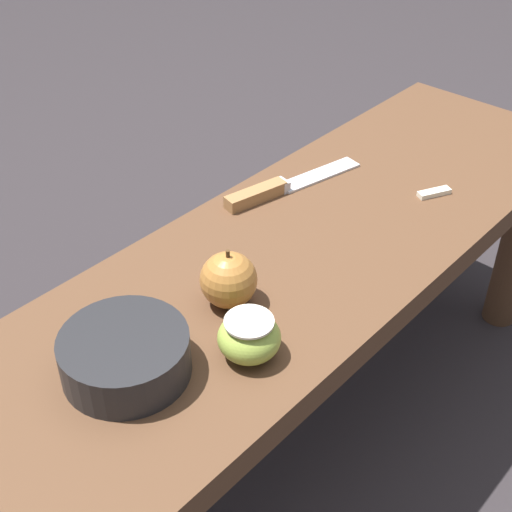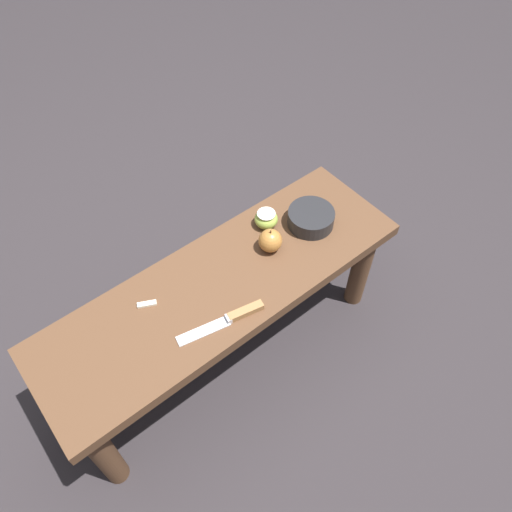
{
  "view_description": "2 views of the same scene",
  "coord_description": "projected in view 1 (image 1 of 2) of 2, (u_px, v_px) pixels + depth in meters",
  "views": [
    {
      "loc": [
        0.68,
        0.49,
        1.01
      ],
      "look_at": [
        0.12,
        -0.01,
        0.45
      ],
      "focal_mm": 50.0,
      "sensor_mm": 36.0,
      "label": 1
    },
    {
      "loc": [
        -0.45,
        -0.71,
        1.6
      ],
      "look_at": [
        0.12,
        -0.01,
        0.45
      ],
      "focal_mm": 35.0,
      "sensor_mm": 36.0,
      "label": 2
    }
  ],
  "objects": [
    {
      "name": "knife",
      "position": [
        275.0,
        189.0,
        1.11
      ],
      "size": [
        0.25,
        0.08,
        0.02
      ],
      "rotation": [
        0.0,
        0.0,
        2.93
      ],
      "color": "silver",
      "rests_on": "wooden_bench"
    },
    {
      "name": "apple_cut",
      "position": [
        249.0,
        337.0,
        0.81
      ],
      "size": [
        0.07,
        0.07,
        0.05
      ],
      "color": "#9EB747",
      "rests_on": "wooden_bench"
    },
    {
      "name": "apple_slice_near_knife",
      "position": [
        434.0,
        193.0,
        1.1
      ],
      "size": [
        0.05,
        0.04,
        0.01
      ],
      "color": "white",
      "rests_on": "wooden_bench"
    },
    {
      "name": "apple_whole",
      "position": [
        229.0,
        280.0,
        0.88
      ],
      "size": [
        0.07,
        0.07,
        0.08
      ],
      "color": "#B27233",
      "rests_on": "wooden_bench"
    },
    {
      "name": "bowl",
      "position": [
        125.0,
        355.0,
        0.79
      ],
      "size": [
        0.15,
        0.15,
        0.05
      ],
      "color": "#232326",
      "rests_on": "wooden_bench"
    },
    {
      "name": "ground_plane",
      "position": [
        304.0,
        428.0,
        1.27
      ],
      "size": [
        8.0,
        8.0,
        0.0
      ],
      "primitive_type": "plane",
      "color": "#2D282B"
    },
    {
      "name": "wooden_bench",
      "position": [
        313.0,
        279.0,
        1.07
      ],
      "size": [
        1.13,
        0.36,
        0.42
      ],
      "color": "brown",
      "rests_on": "ground_plane"
    }
  ]
}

